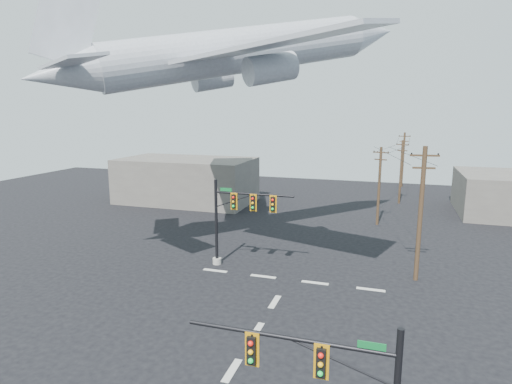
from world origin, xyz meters
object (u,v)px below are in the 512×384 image
(signal_mast_far, at_px, (235,219))
(utility_pole_a, at_px, (421,212))
(utility_pole_c, at_px, (401,171))
(airliner, at_px, (239,52))
(utility_pole_d, at_px, (403,159))
(utility_pole_b, at_px, (379,185))

(signal_mast_far, bearing_deg, utility_pole_a, 6.07)
(utility_pole_c, bearing_deg, airliner, -93.23)
(utility_pole_a, relative_size, utility_pole_d, 1.12)
(utility_pole_a, relative_size, airliner, 0.37)
(utility_pole_d, bearing_deg, utility_pole_a, -94.91)
(utility_pole_a, xyz_separation_m, utility_pole_d, (-0.44, 41.36, -0.57))
(signal_mast_far, height_order, utility_pole_d, utility_pole_d)
(airliner, bearing_deg, utility_pole_d, 25.65)
(signal_mast_far, relative_size, utility_pole_a, 0.71)
(utility_pole_c, height_order, utility_pole_d, utility_pole_d)
(utility_pole_b, distance_m, airliner, 21.77)
(utility_pole_b, height_order, utility_pole_d, utility_pole_d)
(utility_pole_d, bearing_deg, utility_pole_c, -97.67)
(utility_pole_b, xyz_separation_m, airliner, (-11.22, -13.67, 12.70))
(utility_pole_c, xyz_separation_m, utility_pole_d, (0.51, 13.63, 0.19))
(signal_mast_far, bearing_deg, utility_pole_c, 66.02)
(utility_pole_a, relative_size, utility_pole_c, 1.17)
(utility_pole_d, bearing_deg, utility_pole_b, -101.96)
(utility_pole_d, height_order, airliner, airliner)
(utility_pole_b, relative_size, airliner, 0.32)
(utility_pole_b, bearing_deg, signal_mast_far, -103.45)
(utility_pole_d, bearing_deg, signal_mast_far, -113.01)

